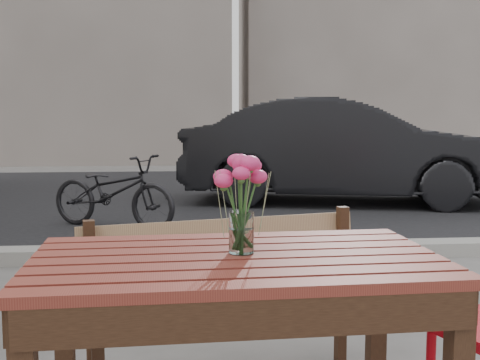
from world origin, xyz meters
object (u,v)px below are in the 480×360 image
(main_table, at_px, (237,296))
(bicycle, at_px, (113,191))
(main_vase, at_px, (241,192))
(parked_car, at_px, (343,151))

(main_table, distance_m, bicycle, 4.77)
(main_table, xyz_separation_m, main_vase, (0.02, 0.03, 0.33))
(main_table, relative_size, parked_car, 0.30)
(main_table, bearing_deg, parked_car, 69.83)
(main_vase, relative_size, bicycle, 0.21)
(parked_car, distance_m, bicycle, 3.40)
(parked_car, bearing_deg, main_vase, 174.89)
(parked_car, bearing_deg, bicycle, 131.50)
(main_vase, xyz_separation_m, bicycle, (-0.97, 4.64, -0.58))
(main_vase, xyz_separation_m, parked_car, (1.98, 6.28, -0.26))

